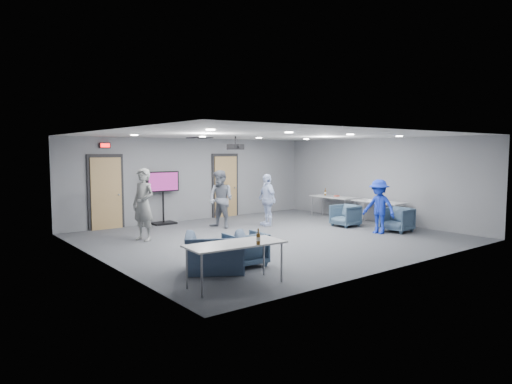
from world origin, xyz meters
TOP-DOWN VIEW (x-y plane):
  - floor at (0.00, 0.00)m, footprint 9.00×9.00m
  - ceiling at (0.00, 0.00)m, footprint 9.00×9.00m
  - wall_back at (0.00, 4.00)m, footprint 9.00×0.02m
  - wall_front at (0.00, -4.00)m, footprint 9.00×0.02m
  - wall_left at (-4.50, 0.00)m, footprint 0.02×8.00m
  - wall_right at (4.50, 0.00)m, footprint 0.02×8.00m
  - door_left at (-3.00, 3.95)m, footprint 1.06×0.17m
  - door_right at (1.20, 3.95)m, footprint 1.06×0.17m
  - exit_sign at (-3.00, 3.93)m, footprint 0.32×0.08m
  - hvac_diffuser at (-0.50, 2.80)m, footprint 0.60×0.60m
  - downlights at (0.00, 0.00)m, footprint 6.18×3.78m
  - person_a at (-2.86, 1.65)m, footprint 0.64×0.78m
  - person_b at (-0.25, 2.05)m, footprint 0.87×0.99m
  - person_c at (1.13, 1.56)m, footprint 0.55×0.99m
  - person_d at (2.70, -1.42)m, footprint 0.67×1.03m
  - chair_right_b at (2.90, -0.04)m, footprint 0.74×0.72m
  - chair_right_c at (3.35, -1.56)m, footprint 0.82×0.80m
  - chair_front_a at (-2.33, -2.00)m, footprint 0.76×0.78m
  - chair_front_b at (-3.07, -2.05)m, footprint 1.47×1.42m
  - table_right_a at (4.00, 1.47)m, footprint 0.70×1.67m
  - table_right_b at (4.00, -0.43)m, footprint 0.70×1.67m
  - table_front_left at (-3.28, -3.00)m, footprint 1.76×0.84m
  - bottle_front at (-3.04, -3.33)m, footprint 0.07×0.07m
  - bottle_right at (4.07, 1.92)m, footprint 0.07×0.07m
  - snack_box at (4.07, 1.38)m, footprint 0.18×0.13m
  - wrapper at (3.81, -0.30)m, footprint 0.29×0.24m
  - tv_stand at (-1.28, 3.75)m, footprint 1.08×0.52m
  - projector at (-0.40, 1.07)m, footprint 0.38×0.36m

SIDE VIEW (x-z plane):
  - floor at x=0.00m, z-range 0.00..0.00m
  - chair_right_b at x=2.90m, z-range 0.00..0.66m
  - chair_front_a at x=-2.33m, z-range 0.00..0.67m
  - chair_right_c at x=3.35m, z-range 0.00..0.69m
  - chair_front_b at x=-3.07m, z-range 0.00..0.73m
  - table_right_b at x=4.00m, z-range 0.32..1.05m
  - table_right_a at x=4.00m, z-range 0.32..1.05m
  - table_front_left at x=-3.28m, z-range 0.32..1.05m
  - snack_box at x=4.07m, z-range 0.73..0.77m
  - person_d at x=2.70m, z-range 0.00..1.50m
  - wrapper at x=3.81m, z-range 0.73..0.79m
  - person_c at x=1.13m, z-range 0.00..1.59m
  - bottle_right at x=4.07m, z-range 0.70..0.95m
  - bottle_front at x=-3.04m, z-range 0.69..0.96m
  - person_b at x=-0.25m, z-range 0.00..1.72m
  - person_a at x=-2.86m, z-range 0.00..1.85m
  - tv_stand at x=-1.28m, z-range 0.11..1.77m
  - door_left at x=-3.00m, z-range -0.05..2.19m
  - door_right at x=1.20m, z-range -0.05..2.19m
  - wall_back at x=0.00m, z-range 0.00..2.70m
  - wall_front at x=0.00m, z-range 0.00..2.70m
  - wall_left at x=-4.50m, z-range 0.00..2.70m
  - wall_right at x=4.50m, z-range 0.00..2.70m
  - projector at x=-0.40m, z-range 2.22..2.59m
  - exit_sign at x=-3.00m, z-range 2.37..2.53m
  - downlights at x=0.00m, z-range 2.67..2.69m
  - hvac_diffuser at x=-0.50m, z-range 2.67..2.70m
  - ceiling at x=0.00m, z-range 2.70..2.70m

